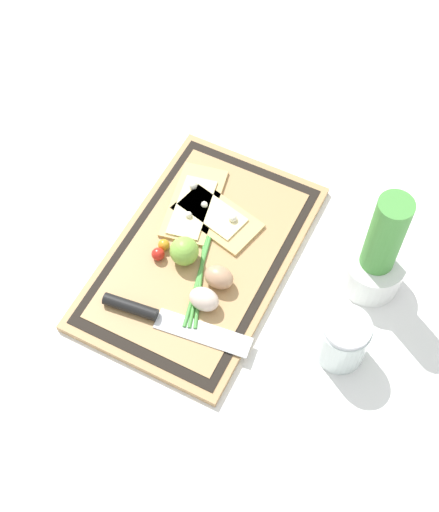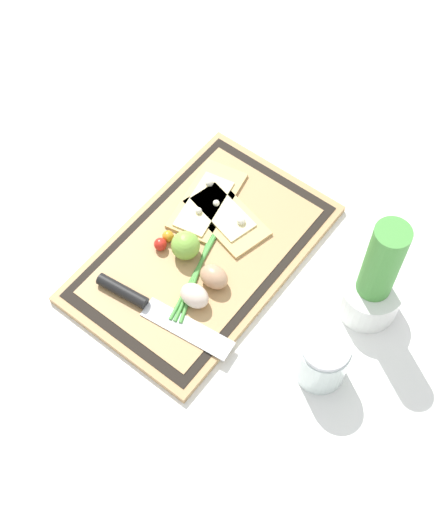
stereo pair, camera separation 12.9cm
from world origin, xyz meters
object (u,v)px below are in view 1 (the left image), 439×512
knife (152,314)px  pizza_slice_far (217,216)px  egg_pink (204,299)px  cherry_tomato_red (158,254)px  lime (184,251)px  pizza_slice_near (194,204)px  egg_brown (219,277)px  sauce_jar (343,341)px  herb_pot (377,258)px  cherry_tomato_yellow (164,245)px

knife → pizza_slice_far: bearing=178.8°
egg_pink → cherry_tomato_red: size_ratio=2.26×
lime → pizza_slice_far: bearing=174.6°
pizza_slice_near → cherry_tomato_red: size_ratio=8.03×
egg_brown → sauce_jar: bearing=85.4°
knife → sauce_jar: bearing=106.5°
pizza_slice_near → knife: pizza_slice_near is taller
cherry_tomato_red → herb_pot: herb_pot is taller
pizza_slice_far → herb_pot: size_ratio=0.74×
cherry_tomato_red → cherry_tomato_yellow: bearing=-177.9°
cherry_tomato_red → herb_pot: bearing=110.8°
cherry_tomato_yellow → sauce_jar: (0.04, 0.37, 0.02)m
knife → herb_pot: (-0.25, 0.31, 0.06)m
herb_pot → pizza_slice_near: bearing=-89.2°
cherry_tomato_yellow → herb_pot: size_ratio=0.09×
pizza_slice_far → cherry_tomato_red: 0.14m
pizza_slice_near → lime: bearing=20.2°
sauce_jar → knife: bearing=-73.5°
pizza_slice_far → lime: (0.11, -0.01, 0.02)m
egg_pink → cherry_tomato_yellow: egg_pink is taller
knife → lime: bearing=-177.7°
herb_pot → egg_brown: bearing=-60.4°
egg_pink → sauce_jar: size_ratio=0.52×
egg_pink → sauce_jar: bearing=97.3°
cherry_tomato_red → lime: bearing=113.7°
lime → cherry_tomato_red: bearing=-66.3°
egg_brown → sauce_jar: (0.02, 0.24, 0.01)m
sauce_jar → cherry_tomato_yellow: bearing=-96.2°
egg_brown → lime: (-0.02, -0.08, 0.01)m
lime → herb_pot: bearing=110.4°
lime → cherry_tomato_red: size_ratio=2.21×
pizza_slice_near → lime: lime is taller
lime → cherry_tomato_red: 0.05m
egg_brown → egg_pink: 0.05m
pizza_slice_near → egg_pink: bearing=32.9°
pizza_slice_near → egg_pink: egg_pink is taller
knife → cherry_tomato_red: size_ratio=11.25×
herb_pot → sauce_jar: size_ratio=2.32×
pizza_slice_far → cherry_tomato_red: (0.13, -0.05, 0.01)m
pizza_slice_near → sauce_jar: size_ratio=1.86×
lime → sauce_jar: bearing=83.5°
cherry_tomato_red → cherry_tomato_yellow: (-0.02, -0.00, -0.00)m
egg_pink → lime: bearing=-132.0°
egg_brown → egg_pink: size_ratio=1.00×
knife → pizza_slice_near: bearing=-169.1°
pizza_slice_near → cherry_tomato_red: 0.13m
pizza_slice_near → pizza_slice_far: (0.01, 0.05, 0.00)m
pizza_slice_far → knife: size_ratio=0.66×
cherry_tomato_yellow → sauce_jar: sauce_jar is taller
knife → cherry_tomato_red: bearing=-155.8°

